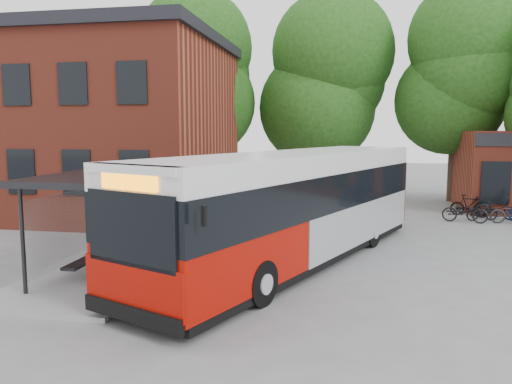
% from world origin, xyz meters
% --- Properties ---
extents(ground, '(100.00, 100.00, 0.00)m').
position_xyz_m(ground, '(0.00, 0.00, 0.00)').
color(ground, slate).
extents(station_building, '(18.40, 10.40, 8.50)m').
position_xyz_m(station_building, '(-13.00, 9.00, 4.25)').
color(station_building, maroon).
rests_on(station_building, ground).
extents(bus_shelter, '(3.60, 7.00, 2.90)m').
position_xyz_m(bus_shelter, '(-4.50, -1.00, 1.45)').
color(bus_shelter, black).
rests_on(bus_shelter, ground).
extents(bike_rail, '(5.20, 0.10, 0.38)m').
position_xyz_m(bike_rail, '(9.28, 10.00, 0.19)').
color(bike_rail, black).
rests_on(bike_rail, ground).
extents(tree_0, '(7.92, 7.92, 11.00)m').
position_xyz_m(tree_0, '(-6.00, 16.00, 5.50)').
color(tree_0, '#1B4612').
rests_on(tree_0, ground).
extents(tree_1, '(7.92, 7.92, 10.40)m').
position_xyz_m(tree_1, '(1.00, 17.00, 5.20)').
color(tree_1, '#1B4612').
rests_on(tree_1, ground).
extents(tree_2, '(7.92, 7.92, 11.00)m').
position_xyz_m(tree_2, '(8.00, 16.00, 5.50)').
color(tree_2, '#1B4612').
rests_on(tree_2, ground).
extents(city_bus, '(7.82, 13.34, 3.38)m').
position_xyz_m(city_bus, '(0.64, 1.15, 1.69)').
color(city_bus, '#9F0B02').
rests_on(city_bus, ground).
extents(bicycle_0, '(2.00, 1.12, 1.00)m').
position_xyz_m(bicycle_0, '(7.30, 9.14, 0.50)').
color(bicycle_0, black).
rests_on(bicycle_0, ground).
extents(bicycle_1, '(1.73, 0.83, 1.00)m').
position_xyz_m(bicycle_1, '(7.88, 10.99, 0.50)').
color(bicycle_1, black).
rests_on(bicycle_1, ground).
extents(bicycle_2, '(1.90, 1.25, 0.94)m').
position_xyz_m(bicycle_2, '(8.91, 10.31, 0.47)').
color(bicycle_2, black).
rests_on(bicycle_2, ground).
extents(bicycle_3, '(1.58, 0.90, 0.91)m').
position_xyz_m(bicycle_3, '(8.16, 9.68, 0.46)').
color(bicycle_3, black).
rests_on(bicycle_3, ground).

